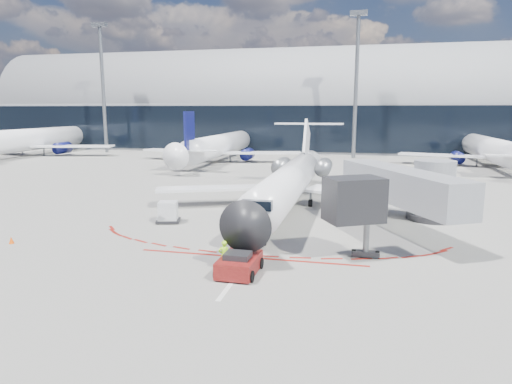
% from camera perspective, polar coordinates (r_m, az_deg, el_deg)
% --- Properties ---
extents(ground, '(260.00, 260.00, 0.00)m').
position_cam_1_polar(ground, '(38.55, 3.32, -2.90)').
color(ground, slate).
rests_on(ground, ground).
extents(apron_centerline, '(0.25, 40.00, 0.01)m').
position_cam_1_polar(apron_centerline, '(40.47, 3.79, -2.26)').
color(apron_centerline, silver).
rests_on(apron_centerline, ground).
extents(apron_stop_bar, '(14.00, 0.25, 0.01)m').
position_cam_1_polar(apron_stop_bar, '(27.69, -0.71, -8.20)').
color(apron_stop_bar, maroon).
rests_on(apron_stop_bar, ground).
extents(terminal_building, '(150.00, 24.15, 24.00)m').
position_cam_1_polar(terminal_building, '(102.18, 9.57, 10.01)').
color(terminal_building, gray).
rests_on(terminal_building, ground).
extents(jet_bridge, '(10.03, 15.20, 4.90)m').
position_cam_1_polar(jet_bridge, '(34.68, 18.67, 0.15)').
color(jet_bridge, gray).
rests_on(jet_bridge, ground).
extents(light_mast_west, '(0.70, 0.70, 25.00)m').
position_cam_1_polar(light_mast_west, '(99.31, -18.56, 11.92)').
color(light_mast_west, slate).
rests_on(light_mast_west, ground).
extents(light_mast_centre, '(0.70, 0.70, 25.00)m').
position_cam_1_polar(light_mast_centre, '(85.11, 12.39, 12.57)').
color(light_mast_centre, slate).
rests_on(light_mast_centre, ground).
extents(regional_jet, '(25.21, 31.08, 7.78)m').
position_cam_1_polar(regional_jet, '(40.37, 4.35, 1.45)').
color(regional_jet, white).
rests_on(regional_jet, ground).
extents(pushback_tug, '(2.15, 4.93, 1.28)m').
position_cam_1_polar(pushback_tug, '(24.96, -2.12, -8.96)').
color(pushback_tug, '#5A0C0E').
rests_on(pushback_tug, ground).
extents(ramp_worker, '(0.74, 0.60, 1.74)m').
position_cam_1_polar(ramp_worker, '(25.33, -4.01, -7.95)').
color(ramp_worker, '#AAFD1A').
rests_on(ramp_worker, ground).
extents(uld_container, '(2.13, 1.94, 1.68)m').
position_cam_1_polar(uld_container, '(36.48, -10.93, -2.50)').
color(uld_container, black).
rests_on(uld_container, ground).
extents(safety_cone_left, '(0.34, 0.34, 0.47)m').
position_cam_1_polar(safety_cone_left, '(34.51, -28.26, -5.32)').
color(safety_cone_left, '#F14E05').
rests_on(safety_cone_left, ground).
extents(safety_cone_right, '(0.41, 0.41, 0.57)m').
position_cam_1_polar(safety_cone_right, '(28.50, -2.95, -7.08)').
color(safety_cone_right, '#F14E05').
rests_on(safety_cone_right, ground).
extents(bg_airliner_0, '(37.27, 39.46, 12.06)m').
position_cam_1_polar(bg_airliner_0, '(99.12, -25.93, 7.68)').
color(bg_airliner_0, white).
rests_on(bg_airliner_0, ground).
extents(bg_airliner_1, '(32.90, 34.83, 10.64)m').
position_cam_1_polar(bg_airliner_1, '(78.44, -4.60, 7.74)').
color(bg_airliner_1, white).
rests_on(bg_airliner_1, ground).
extents(bg_airliner_2, '(32.19, 34.08, 10.41)m').
position_cam_1_polar(bg_airliner_2, '(80.11, 27.44, 6.59)').
color(bg_airliner_2, white).
rests_on(bg_airliner_2, ground).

